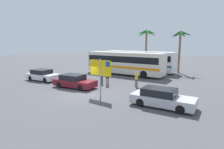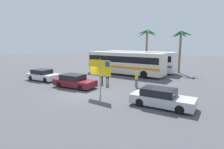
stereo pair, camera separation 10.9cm
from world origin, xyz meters
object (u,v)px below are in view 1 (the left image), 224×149
(bus_front_coach, at_px, (124,62))
(ferry_sign, at_px, (101,69))
(pedestrian_by_bus, at_px, (107,77))
(pedestrian_near_sign, at_px, (136,78))
(car_silver, at_px, (162,98))
(car_maroon, at_px, (74,81))
(pedestrian_crossing_lot, at_px, (102,75))
(bus_rear_coach, at_px, (138,60))
(car_white, at_px, (43,75))

(bus_front_coach, bearing_deg, ferry_sign, -69.86)
(pedestrian_by_bus, bearing_deg, pedestrian_near_sign, -105.94)
(car_silver, bearing_deg, ferry_sign, -177.90)
(car_maroon, bearing_deg, pedestrian_by_bus, 43.89)
(car_silver, relative_size, pedestrian_crossing_lot, 2.65)
(bus_rear_coach, xyz_separation_m, car_silver, (8.72, -14.11, -1.15))
(bus_front_coach, bearing_deg, pedestrian_by_bus, -74.36)
(bus_rear_coach, height_order, pedestrian_crossing_lot, bus_rear_coach)
(ferry_sign, height_order, pedestrian_near_sign, ferry_sign)
(pedestrian_crossing_lot, bearing_deg, pedestrian_by_bus, -74.28)
(bus_rear_coach, height_order, pedestrian_by_bus, bus_rear_coach)
(pedestrian_by_bus, bearing_deg, bus_front_coach, -21.47)
(pedestrian_by_bus, bearing_deg, pedestrian_crossing_lot, 33.49)
(car_silver, height_order, pedestrian_near_sign, pedestrian_near_sign)
(bus_rear_coach, xyz_separation_m, car_white, (-6.44, -12.99, -1.15))
(car_silver, xyz_separation_m, pedestrian_near_sign, (-4.19, 4.41, 0.32))
(car_white, relative_size, pedestrian_crossing_lot, 2.48)
(car_silver, xyz_separation_m, pedestrian_crossing_lot, (-8.05, 3.64, 0.37))
(pedestrian_crossing_lot, distance_m, pedestrian_near_sign, 3.94)
(car_silver, bearing_deg, bus_rear_coach, 119.05)
(car_maroon, distance_m, pedestrian_near_sign, 6.39)
(car_white, xyz_separation_m, pedestrian_crossing_lot, (7.11, 2.52, 0.37))
(pedestrian_near_sign, relative_size, pedestrian_by_bus, 1.00)
(ferry_sign, height_order, car_silver, ferry_sign)
(bus_front_coach, relative_size, pedestrian_near_sign, 7.01)
(car_white, xyz_separation_m, car_silver, (15.17, -1.12, 0.00))
(pedestrian_near_sign, bearing_deg, ferry_sign, -72.26)
(car_maroon, bearing_deg, bus_rear_coach, 82.24)
(ferry_sign, xyz_separation_m, pedestrian_by_bus, (-1.97, 3.72, -1.37))
(ferry_sign, xyz_separation_m, pedestrian_crossing_lot, (-2.95, 4.07, -1.32))
(ferry_sign, distance_m, car_white, 10.32)
(bus_front_coach, bearing_deg, car_white, -123.86)
(car_maroon, distance_m, pedestrian_crossing_lot, 3.27)
(bus_rear_coach, height_order, car_white, bus_rear_coach)
(pedestrian_crossing_lot, relative_size, pedestrian_near_sign, 1.04)
(pedestrian_crossing_lot, bearing_deg, bus_rear_coach, 38.78)
(pedestrian_by_bus, bearing_deg, ferry_sign, 170.78)
(bus_rear_coach, height_order, pedestrian_near_sign, bus_rear_coach)
(bus_front_coach, relative_size, car_white, 2.72)
(pedestrian_near_sign, bearing_deg, pedestrian_by_bus, -130.43)
(pedestrian_near_sign, height_order, pedestrian_by_bus, pedestrian_near_sign)
(bus_rear_coach, distance_m, pedestrian_by_bus, 10.97)
(bus_front_coach, xyz_separation_m, bus_rear_coach, (0.30, 3.83, 0.00))
(car_silver, distance_m, car_maroon, 9.38)
(bus_front_coach, xyz_separation_m, car_white, (-6.14, -9.16, -1.15))
(bus_rear_coach, bearing_deg, car_silver, -58.27)
(bus_rear_coach, relative_size, car_white, 2.72)
(bus_front_coach, bearing_deg, pedestrian_crossing_lot, -81.67)
(car_silver, bearing_deg, pedestrian_by_bus, 152.33)
(car_white, bearing_deg, car_silver, -9.34)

